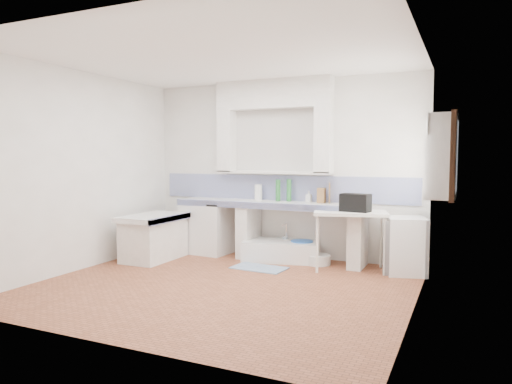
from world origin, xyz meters
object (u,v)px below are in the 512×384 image
at_px(fridge, 406,246).
at_px(sink, 281,251).
at_px(stove, 212,229).
at_px(side_table, 350,241).

bearing_deg(fridge, sink, 160.93).
bearing_deg(stove, side_table, -0.35).
relative_size(sink, side_table, 1.14).
bearing_deg(sink, stove, 168.50).
relative_size(side_table, fridge, 1.29).
distance_m(side_table, fridge, 0.76).
relative_size(stove, fridge, 1.04).
relative_size(stove, sink, 0.71).
distance_m(sink, fridge, 1.88).
bearing_deg(side_table, stove, 160.01).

